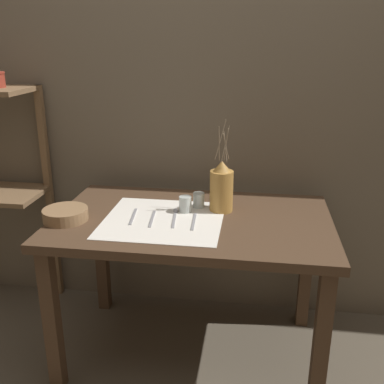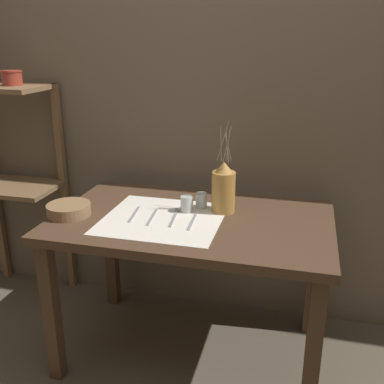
% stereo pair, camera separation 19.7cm
% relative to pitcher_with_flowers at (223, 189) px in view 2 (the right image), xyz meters
% --- Properties ---
extents(ground_plane, '(12.00, 12.00, 0.00)m').
position_rel_pitcher_with_flowers_xyz_m(ground_plane, '(-0.12, -0.10, -0.83)').
color(ground_plane, brown).
extents(stone_wall_back, '(7.00, 0.06, 2.40)m').
position_rel_pitcher_with_flowers_xyz_m(stone_wall_back, '(-0.12, 0.39, 0.37)').
color(stone_wall_back, '#6B5E4C').
rests_on(stone_wall_back, ground_plane).
extents(wooden_table, '(1.24, 0.76, 0.72)m').
position_rel_pitcher_with_flowers_xyz_m(wooden_table, '(-0.12, -0.10, -0.21)').
color(wooden_table, '#4C3523').
rests_on(wooden_table, ground_plane).
extents(wooden_shelf_unit, '(0.51, 0.34, 1.25)m').
position_rel_pitcher_with_flowers_xyz_m(wooden_shelf_unit, '(-1.24, 0.21, 0.03)').
color(wooden_shelf_unit, brown).
rests_on(wooden_shelf_unit, ground_plane).
extents(linen_cloth, '(0.52, 0.49, 0.00)m').
position_rel_pitcher_with_flowers_xyz_m(linen_cloth, '(-0.24, -0.15, -0.11)').
color(linen_cloth, white).
rests_on(linen_cloth, wooden_table).
extents(pitcher_with_flowers, '(0.11, 0.11, 0.42)m').
position_rel_pitcher_with_flowers_xyz_m(pitcher_with_flowers, '(0.00, 0.00, 0.00)').
color(pitcher_with_flowers, '#B7843D').
rests_on(pitcher_with_flowers, wooden_table).
extents(wooden_bowl, '(0.20, 0.20, 0.05)m').
position_rel_pitcher_with_flowers_xyz_m(wooden_bowl, '(-0.67, -0.21, -0.08)').
color(wooden_bowl, '#8E6B47').
rests_on(wooden_bowl, wooden_table).
extents(glass_tumbler_near, '(0.06, 0.06, 0.07)m').
position_rel_pitcher_with_flowers_xyz_m(glass_tumbler_near, '(-0.16, -0.05, -0.07)').
color(glass_tumbler_near, silver).
rests_on(glass_tumbler_near, wooden_table).
extents(glass_tumbler_far, '(0.05, 0.05, 0.07)m').
position_rel_pitcher_with_flowers_xyz_m(glass_tumbler_far, '(-0.11, 0.02, -0.07)').
color(glass_tumbler_far, silver).
rests_on(glass_tumbler_far, wooden_table).
extents(knife_center, '(0.04, 0.19, 0.00)m').
position_rel_pitcher_with_flowers_xyz_m(knife_center, '(-0.38, -0.14, -0.11)').
color(knife_center, '#939399').
rests_on(knife_center, wooden_table).
extents(fork_outer, '(0.03, 0.19, 0.00)m').
position_rel_pitcher_with_flowers_xyz_m(fork_outer, '(-0.29, -0.16, -0.11)').
color(fork_outer, '#939399').
rests_on(fork_outer, wooden_table).
extents(spoon_inner, '(0.04, 0.20, 0.02)m').
position_rel_pitcher_with_flowers_xyz_m(spoon_inner, '(-0.20, -0.09, -0.10)').
color(spoon_inner, '#939399').
rests_on(spoon_inner, wooden_table).
extents(fork_inner, '(0.02, 0.19, 0.00)m').
position_rel_pitcher_with_flowers_xyz_m(fork_inner, '(-0.10, -0.16, -0.11)').
color(fork_inner, '#939399').
rests_on(fork_inner, wooden_table).
extents(metal_pot_small, '(0.11, 0.11, 0.08)m').
position_rel_pitcher_with_flowers_xyz_m(metal_pot_small, '(-1.15, 0.17, 0.46)').
color(metal_pot_small, '#9E3828').
rests_on(metal_pot_small, wooden_shelf_unit).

